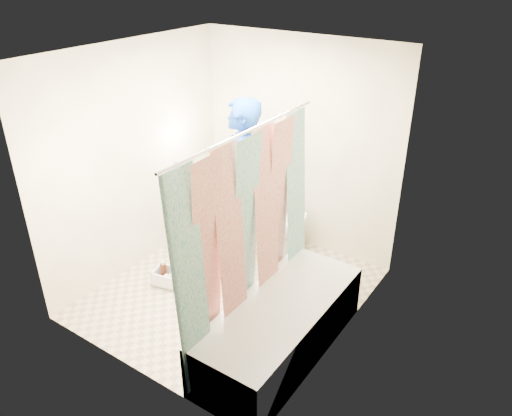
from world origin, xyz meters
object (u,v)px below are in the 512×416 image
Objects in this scene: toilet at (286,216)px; bathtub at (280,326)px; cleaning_caddy at (168,278)px; plumber at (240,186)px.

bathtub is at bearing -81.45° from toilet.
toilet reaches higher than cleaning_caddy.
plumber is at bearing 50.75° from cleaning_caddy.
plumber reaches higher than toilet.
bathtub is 2.17× the size of toilet.
bathtub is at bearing 25.65° from plumber.
plumber is at bearing -134.96° from toilet.
cleaning_caddy is (-0.38, -0.79, -0.86)m from plumber.
cleaning_caddy is at bearing 173.41° from bathtub.
cleaning_caddy is at bearing -49.05° from plumber.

